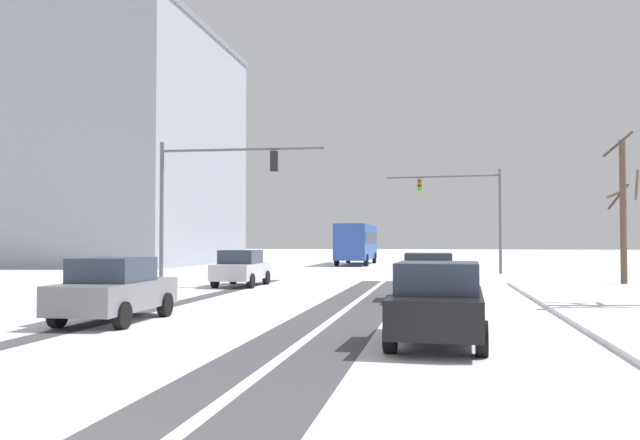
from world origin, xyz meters
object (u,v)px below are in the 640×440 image
at_px(office_building_far_left_block, 65,150).
at_px(bare_tree_sidewalk_far, 623,207).
at_px(bus_oncoming, 357,241).
at_px(traffic_signal_far_right, 467,202).
at_px(car_silver_lead, 241,268).
at_px(car_black_fourth, 438,303).
at_px(car_grey_third, 115,289).
at_px(traffic_signal_near_left, 208,186).
at_px(car_dark_green_second, 428,276).

bearing_deg(office_building_far_left_block, bare_tree_sidewalk_far, -25.94).
xyz_separation_m(bus_oncoming, office_building_far_left_block, (-26.13, -2.19, 8.21)).
relative_size(traffic_signal_far_right, car_silver_lead, 1.74).
distance_m(car_black_fourth, bus_oncoming, 42.93).
relative_size(car_grey_third, car_black_fourth, 0.99).
height_order(car_grey_third, bus_oncoming, bus_oncoming).
relative_size(traffic_signal_near_left, car_silver_lead, 1.83).
bearing_deg(bus_oncoming, car_silver_lead, -93.89).
relative_size(car_dark_green_second, bus_oncoming, 0.38).
xyz_separation_m(car_dark_green_second, bus_oncoming, (-6.51, 32.75, 1.18)).
relative_size(traffic_signal_far_right, bare_tree_sidewalk_far, 0.97).
relative_size(car_dark_green_second, car_grey_third, 1.00).
xyz_separation_m(traffic_signal_near_left, traffic_signal_far_right, (11.93, 14.06, -0.02)).
distance_m(car_silver_lead, bus_oncoming, 27.39).
distance_m(traffic_signal_far_right, car_silver_lead, 17.56).
distance_m(bare_tree_sidewalk_far, office_building_far_left_block, 46.79).
relative_size(bus_oncoming, bare_tree_sidewalk_far, 1.49).
bearing_deg(car_black_fourth, traffic_signal_far_right, 86.46).
bearing_deg(car_silver_lead, traffic_signal_near_left, -162.23).
bearing_deg(bare_tree_sidewalk_far, office_building_far_left_block, 154.06).
xyz_separation_m(traffic_signal_far_right, bare_tree_sidewalk_far, (6.90, -8.76, -0.84)).
distance_m(traffic_signal_far_right, car_black_fourth, 28.95).
bearing_deg(car_grey_third, car_silver_lead, 93.04).
bearing_deg(car_silver_lead, car_black_fourth, -59.95).
bearing_deg(bare_tree_sidewalk_far, car_silver_lead, -164.46).
bearing_deg(car_silver_lead, office_building_far_left_block, 134.04).
xyz_separation_m(traffic_signal_near_left, bare_tree_sidewalk_far, (18.84, 5.30, -0.86)).
height_order(car_dark_green_second, bare_tree_sidewalk_far, bare_tree_sidewalk_far).
relative_size(car_grey_third, office_building_far_left_block, 0.15).
bearing_deg(car_dark_green_second, bus_oncoming, 101.25).
relative_size(traffic_signal_near_left, office_building_far_left_block, 0.27).
bearing_deg(traffic_signal_near_left, car_black_fourth, -55.16).
bearing_deg(traffic_signal_near_left, car_grey_third, -80.30).
distance_m(car_dark_green_second, car_grey_third, 10.74).
bearing_deg(office_building_far_left_block, car_black_fourth, -50.60).
bearing_deg(car_silver_lead, car_dark_green_second, -33.07).
bearing_deg(bus_oncoming, car_grey_third, -91.66).
relative_size(traffic_signal_far_right, car_dark_green_second, 1.73).
xyz_separation_m(car_grey_third, car_black_fourth, (8.02, -2.11, 0.00)).
relative_size(car_black_fourth, bare_tree_sidewalk_far, 0.57).
relative_size(traffic_signal_far_right, car_black_fourth, 1.71).
distance_m(bus_oncoming, bare_tree_sidewalk_far, 27.36).
height_order(bus_oncoming, bare_tree_sidewalk_far, bare_tree_sidewalk_far).
distance_m(car_grey_third, office_building_far_left_block, 46.47).
bearing_deg(bare_tree_sidewalk_far, bus_oncoming, 124.66).
bearing_deg(traffic_signal_far_right, car_silver_lead, -127.65).
bearing_deg(traffic_signal_near_left, bare_tree_sidewalk_far, 15.72).
bearing_deg(bare_tree_sidewalk_far, car_grey_third, -133.19).
bearing_deg(bus_oncoming, traffic_signal_far_right, -57.80).
bearing_deg(car_grey_third, traffic_signal_near_left, 99.70).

